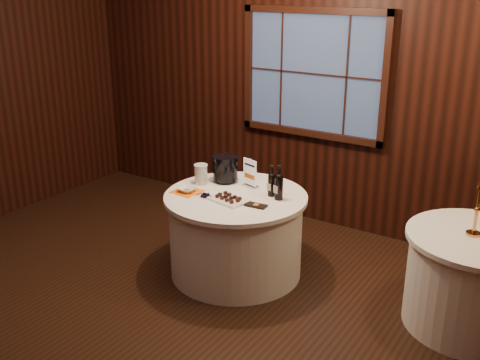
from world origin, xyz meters
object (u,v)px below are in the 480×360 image
Objects in this scene: main_table at (236,234)px; port_bottle_left at (272,183)px; grape_bunch at (206,196)px; sign_stand at (250,177)px; port_bottle_right at (279,185)px; cracker_bowl at (187,189)px; side_table at (473,281)px; ice_bucket at (225,168)px; glass_pitcher at (201,174)px; brass_candlestick at (476,217)px; chocolate_box at (256,205)px; chocolate_plate at (229,199)px.

port_bottle_left reaches higher than main_table.
sign_stand is at bearing 67.31° from grape_bunch.
grape_bunch is (-0.55, -0.32, -0.12)m from port_bottle_right.
sign_stand is at bearing 177.16° from port_bottle_left.
port_bottle_right is 0.84m from cracker_bowl.
side_table is 4.26× the size of ice_bucket.
port_bottle_right reaches higher than glass_pitcher.
brass_candlestick is at bearing 17.65° from sign_stand.
side_table is at bearing 26.71° from port_bottle_right.
port_bottle_left is at bearing 87.83° from chocolate_box.
chocolate_plate is (-0.25, -0.31, -0.10)m from port_bottle_left.
port_bottle_left is at bearing -175.28° from side_table.
cracker_bowl is (-0.41, -0.18, 0.41)m from main_table.
glass_pitcher reaches higher than cracker_bowl.
glass_pitcher is (-0.43, -0.18, -0.00)m from sign_stand.
cracker_bowl is (-0.68, -0.33, -0.10)m from port_bottle_left.
side_table is 6.65× the size of cracker_bowl.
chocolate_plate reaches higher than cracker_bowl.
glass_pitcher is at bearing -156.11° from port_bottle_right.
ice_bucket reaches higher than grape_bunch.
grape_bunch is at bearing -78.39° from ice_bucket.
ice_bucket reaches higher than chocolate_box.
grape_bunch is at bearing -27.04° from glass_pitcher.
chocolate_plate is at bearing 12.18° from grape_bunch.
cracker_bowl reaches higher than side_table.
main_table is at bearing -171.47° from side_table.
chocolate_plate is (0.03, -0.40, -0.08)m from sign_stand.
glass_pitcher is (-0.71, -0.09, -0.03)m from port_bottle_left.
chocolate_box is 0.99× the size of glass_pitcher.
glass_pitcher reaches higher than main_table.
side_table is at bearing 8.53° from main_table.
grape_bunch is (-0.46, -0.36, -0.10)m from port_bottle_left.
brass_candlestick is (-0.05, -0.01, 0.53)m from side_table.
chocolate_box is (0.02, -0.28, -0.11)m from port_bottle_left.
brass_candlestick is (2.36, 0.47, 0.12)m from cracker_bowl.
ice_bucket is (-0.64, 0.12, -0.00)m from port_bottle_right.
side_table is (2.00, 0.30, 0.00)m from main_table.
main_table is at bearing 100.57° from chocolate_plate.
chocolate_plate is at bearing -166.93° from brass_candlestick.
sign_stand is 0.39m from port_bottle_right.
main_table is 4.56× the size of port_bottle_left.
port_bottle_left is at bearing -1.21° from sign_stand.
port_bottle_right is 0.81m from glass_pitcher.
sign_stand reaches higher than ice_bucket.
side_table is 6.54× the size of grape_bunch.
brass_candlestick is at bearing 13.07° from chocolate_plate.
cracker_bowl is at bearing -177.15° from chocolate_plate.
grape_bunch is at bearing -129.90° from port_bottle_right.
chocolate_plate is at bearing -69.72° from sign_stand.
side_table is 2.70× the size of brass_candlestick.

